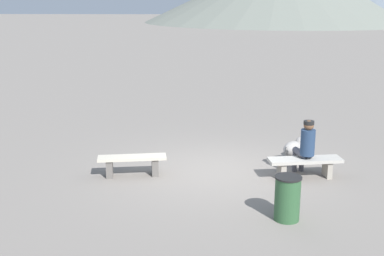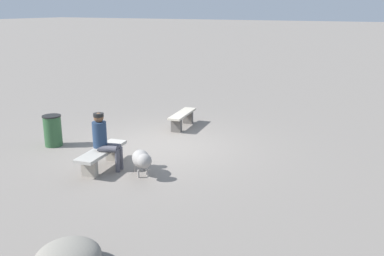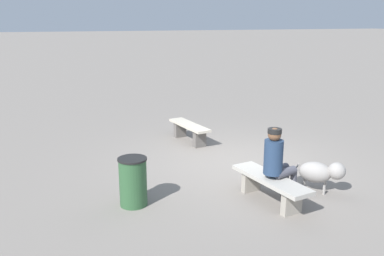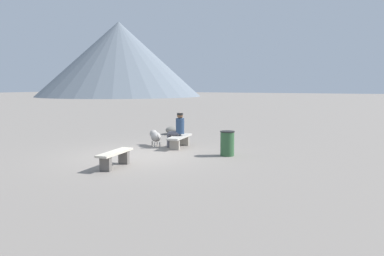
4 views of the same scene
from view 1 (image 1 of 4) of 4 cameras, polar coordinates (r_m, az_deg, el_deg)
ground at (r=11.69m, az=2.84°, el=-5.07°), size 210.00×210.00×0.06m
bench_left at (r=11.35m, az=-6.82°, el=-3.92°), size 1.57×0.60×0.46m
bench_right at (r=11.44m, az=12.71°, el=-3.97°), size 1.68×0.68×0.45m
seated_person at (r=11.41m, az=12.81°, el=-1.80°), size 0.42×0.66×1.32m
dog at (r=12.41m, az=11.65°, el=-2.19°), size 0.74×0.76×0.59m
trash_bin at (r=9.25m, az=10.80°, el=-7.85°), size 0.49×0.49×0.83m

